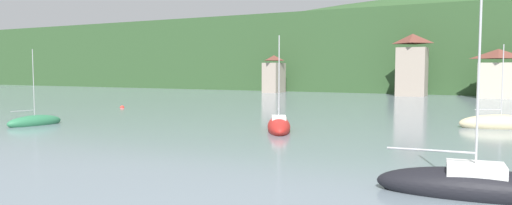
# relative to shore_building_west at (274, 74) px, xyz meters

# --- Properties ---
(wooded_hillside) EXTENTS (352.00, 51.83, 37.49)m
(wooded_hillside) POSITION_rel_shore_building_west_xyz_m (42.98, 35.13, 3.48)
(wooded_hillside) COLOR #2D4C28
(wooded_hillside) RESTS_ON ground_plane
(shore_building_west) EXTENTS (3.30, 5.32, 7.68)m
(shore_building_west) POSITION_rel_shore_building_west_xyz_m (0.00, 0.00, 0.00)
(shore_building_west) COLOR gray
(shore_building_west) RESTS_ON ground_plane
(shore_building_westcentral) EXTENTS (5.22, 5.21, 11.13)m
(shore_building_westcentral) POSITION_rel_shore_building_west_xyz_m (27.38, -0.05, 1.67)
(shore_building_westcentral) COLOR gray
(shore_building_westcentral) RESTS_ON ground_plane
(shore_building_central) EXTENTS (6.30, 4.82, 8.16)m
(shore_building_central) POSITION_rel_shore_building_west_xyz_m (41.07, -0.24, 0.23)
(shore_building_central) COLOR #BCB29E
(shore_building_central) RESTS_ON ground_plane
(sailboat_mid_2) EXTENTS (2.19, 4.79, 6.76)m
(sailboat_mid_2) POSITION_rel_shore_building_west_xyz_m (5.86, -60.75, -3.45)
(sailboat_mid_2) COLOR #2D754C
(sailboat_mid_2) RESTS_ON ground_plane
(sailboat_far_5) EXTENTS (6.71, 3.79, 7.17)m
(sailboat_far_5) POSITION_rel_shore_building_west_xyz_m (41.14, -44.87, -3.38)
(sailboat_far_5) COLOR #CCBC8E
(sailboat_far_5) RESTS_ON ground_plane
(sailboat_far_7) EXTENTS (4.46, 6.75, 7.73)m
(sailboat_far_7) POSITION_rel_shore_building_west_xyz_m (25.81, -54.46, -3.37)
(sailboat_far_7) COLOR red
(sailboat_far_7) RESTS_ON ground_plane
(sailboat_near_9) EXTENTS (7.33, 2.76, 8.67)m
(sailboat_near_9) POSITION_rel_shore_building_west_xyz_m (40.02, -68.08, -3.35)
(sailboat_near_9) COLOR black
(sailboat_near_9) RESTS_ON ground_plane
(mooring_buoy_near) EXTENTS (0.55, 0.55, 0.55)m
(mooring_buoy_near) POSITION_rel_shore_building_west_xyz_m (-0.45, -43.64, -3.73)
(mooring_buoy_near) COLOR red
(mooring_buoy_near) RESTS_ON ground_plane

